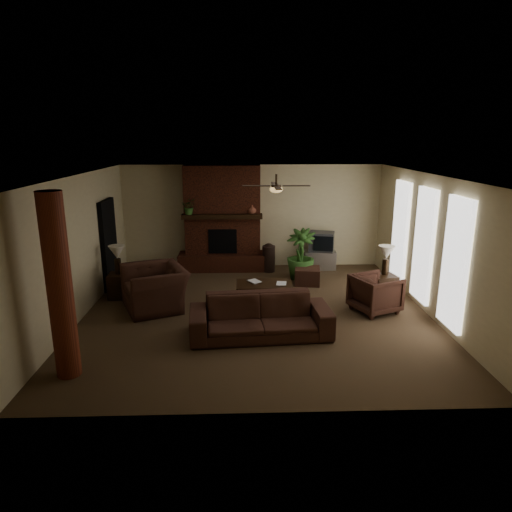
{
  "coord_description": "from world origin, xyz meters",
  "views": [
    {
      "loc": [
        -0.31,
        -8.67,
        3.52
      ],
      "look_at": [
        0.0,
        0.4,
        1.1
      ],
      "focal_mm": 31.54,
      "sensor_mm": 36.0,
      "label": 1
    }
  ],
  "objects_px": {
    "tv_stand": "(319,260)",
    "side_table_left": "(121,285)",
    "floor_vase": "(269,256)",
    "ottoman": "(307,276)",
    "sofa": "(260,310)",
    "coffee_table": "(264,286)",
    "side_table_right": "(383,287)",
    "lamp_left": "(117,254)",
    "armchair_left": "(155,281)",
    "lamp_right": "(386,255)",
    "log_column": "(60,287)",
    "floor_plant": "(300,265)",
    "armchair_right": "(376,292)"
  },
  "relations": [
    {
      "from": "ottoman",
      "to": "floor_vase",
      "type": "relative_size",
      "value": 0.78
    },
    {
      "from": "floor_vase",
      "to": "side_table_left",
      "type": "relative_size",
      "value": 1.4
    },
    {
      "from": "log_column",
      "to": "floor_vase",
      "type": "height_order",
      "value": "log_column"
    },
    {
      "from": "coffee_table",
      "to": "floor_plant",
      "type": "xyz_separation_m",
      "value": [
        1.01,
        1.67,
        -0.01
      ]
    },
    {
      "from": "armchair_left",
      "to": "ottoman",
      "type": "distance_m",
      "value": 3.78
    },
    {
      "from": "ottoman",
      "to": "sofa",
      "type": "bearing_deg",
      "value": -113.52
    },
    {
      "from": "ottoman",
      "to": "side_table_right",
      "type": "xyz_separation_m",
      "value": [
        1.54,
        -1.11,
        0.08
      ]
    },
    {
      "from": "floor_plant",
      "to": "sofa",
      "type": "bearing_deg",
      "value": -109.02
    },
    {
      "from": "log_column",
      "to": "armchair_right",
      "type": "relative_size",
      "value": 3.26
    },
    {
      "from": "lamp_left",
      "to": "lamp_right",
      "type": "distance_m",
      "value": 5.94
    },
    {
      "from": "side_table_right",
      "to": "armchair_right",
      "type": "bearing_deg",
      "value": -117.93
    },
    {
      "from": "ottoman",
      "to": "lamp_left",
      "type": "bearing_deg",
      "value": -169.36
    },
    {
      "from": "ottoman",
      "to": "floor_vase",
      "type": "height_order",
      "value": "floor_vase"
    },
    {
      "from": "side_table_left",
      "to": "lamp_left",
      "type": "distance_m",
      "value": 0.73
    },
    {
      "from": "armchair_left",
      "to": "side_table_left",
      "type": "distance_m",
      "value": 1.18
    },
    {
      "from": "armchair_right",
      "to": "coffee_table",
      "type": "bearing_deg",
      "value": 50.97
    },
    {
      "from": "sofa",
      "to": "side_table_right",
      "type": "bearing_deg",
      "value": 28.63
    },
    {
      "from": "ottoman",
      "to": "side_table_right",
      "type": "height_order",
      "value": "side_table_right"
    },
    {
      "from": "tv_stand",
      "to": "armchair_left",
      "type": "bearing_deg",
      "value": -144.57
    },
    {
      "from": "log_column",
      "to": "floor_plant",
      "type": "bearing_deg",
      "value": 48.39
    },
    {
      "from": "sofa",
      "to": "floor_plant",
      "type": "distance_m",
      "value": 3.58
    },
    {
      "from": "log_column",
      "to": "floor_plant",
      "type": "height_order",
      "value": "log_column"
    },
    {
      "from": "log_column",
      "to": "armchair_left",
      "type": "height_order",
      "value": "log_column"
    },
    {
      "from": "armchair_left",
      "to": "armchair_right",
      "type": "xyz_separation_m",
      "value": [
        4.57,
        -0.36,
        -0.16
      ]
    },
    {
      "from": "armchair_left",
      "to": "lamp_right",
      "type": "distance_m",
      "value": 5.05
    },
    {
      "from": "tv_stand",
      "to": "floor_plant",
      "type": "bearing_deg",
      "value": -125.81
    },
    {
      "from": "floor_plant",
      "to": "side_table_left",
      "type": "distance_m",
      "value": 4.4
    },
    {
      "from": "tv_stand",
      "to": "lamp_left",
      "type": "bearing_deg",
      "value": -156.44
    },
    {
      "from": "lamp_left",
      "to": "side_table_right",
      "type": "distance_m",
      "value": 5.96
    },
    {
      "from": "lamp_left",
      "to": "log_column",
      "type": "bearing_deg",
      "value": -88.26
    },
    {
      "from": "armchair_right",
      "to": "armchair_left",
      "type": "bearing_deg",
      "value": 61.81
    },
    {
      "from": "armchair_left",
      "to": "ottoman",
      "type": "height_order",
      "value": "armchair_left"
    },
    {
      "from": "ottoman",
      "to": "lamp_right",
      "type": "height_order",
      "value": "lamp_right"
    },
    {
      "from": "coffee_table",
      "to": "side_table_right",
      "type": "height_order",
      "value": "side_table_right"
    },
    {
      "from": "coffee_table",
      "to": "lamp_left",
      "type": "height_order",
      "value": "lamp_left"
    },
    {
      "from": "tv_stand",
      "to": "lamp_right",
      "type": "bearing_deg",
      "value": -65.91
    },
    {
      "from": "sofa",
      "to": "lamp_left",
      "type": "relative_size",
      "value": 3.9
    },
    {
      "from": "lamp_left",
      "to": "side_table_right",
      "type": "relative_size",
      "value": 1.18
    },
    {
      "from": "ottoman",
      "to": "floor_vase",
      "type": "distance_m",
      "value": 1.42
    },
    {
      "from": "ottoman",
      "to": "lamp_left",
      "type": "height_order",
      "value": "lamp_left"
    },
    {
      "from": "sofa",
      "to": "side_table_left",
      "type": "height_order",
      "value": "sofa"
    },
    {
      "from": "lamp_left",
      "to": "tv_stand",
      "type": "bearing_deg",
      "value": 23.53
    },
    {
      "from": "side_table_left",
      "to": "lamp_left",
      "type": "height_order",
      "value": "lamp_left"
    },
    {
      "from": "floor_vase",
      "to": "lamp_left",
      "type": "bearing_deg",
      "value": -151.37
    },
    {
      "from": "sofa",
      "to": "lamp_left",
      "type": "height_order",
      "value": "lamp_left"
    },
    {
      "from": "coffee_table",
      "to": "lamp_right",
      "type": "distance_m",
      "value": 2.78
    },
    {
      "from": "log_column",
      "to": "ottoman",
      "type": "distance_m",
      "value": 6.13
    },
    {
      "from": "armchair_right",
      "to": "side_table_right",
      "type": "height_order",
      "value": "armchair_right"
    },
    {
      "from": "sofa",
      "to": "floor_plant",
      "type": "bearing_deg",
      "value": 66.4
    },
    {
      "from": "tv_stand",
      "to": "side_table_left",
      "type": "bearing_deg",
      "value": -156.34
    }
  ]
}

